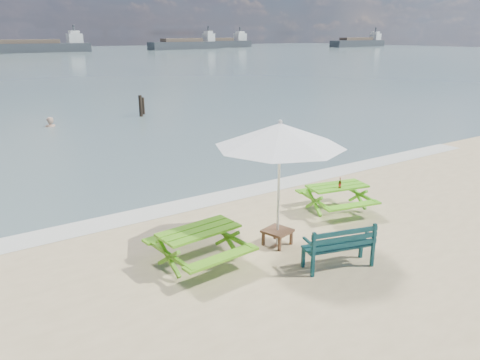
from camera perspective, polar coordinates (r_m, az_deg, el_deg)
foam_strip at (r=13.04m, az=-2.45°, el=-2.11°), size 22.00×0.90×0.01m
picnic_table_left at (r=9.27m, az=-4.99°, el=-8.22°), size 1.72×1.88×0.75m
picnic_table_right at (r=12.14m, az=11.68°, el=-2.29°), size 1.82×1.95×0.71m
park_bench at (r=9.41m, az=11.84°, el=-8.83°), size 1.46×0.83×0.86m
side_table at (r=10.17m, az=4.57°, el=-6.93°), size 0.66×0.66×0.35m
patio_umbrella at (r=9.47m, az=4.90°, el=5.48°), size 3.30×3.30×2.66m
beer_bottle at (r=11.80m, az=12.07°, el=-0.55°), size 0.07×0.07×0.26m
swimmer at (r=24.96m, az=-22.02°, el=5.05°), size 0.71×0.50×1.85m
mooring_pilings at (r=26.72m, az=-11.89°, el=8.62°), size 0.58×0.78×1.36m
cargo_ships at (r=143.25m, az=-3.19°, el=16.16°), size 131.00×22.77×4.40m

